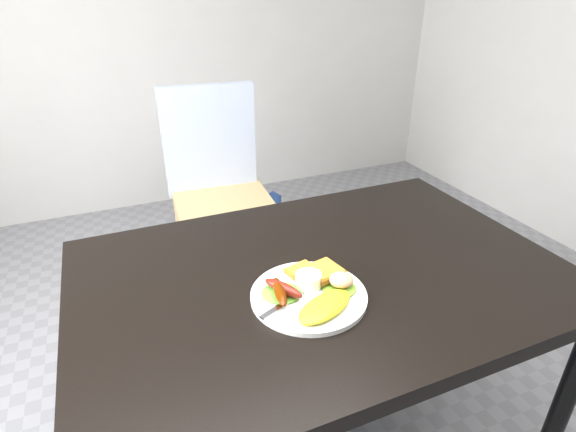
{
  "coord_description": "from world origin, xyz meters",
  "views": [
    {
      "loc": [
        -0.44,
        -0.83,
        1.38
      ],
      "look_at": [
        -0.08,
        0.03,
        0.9
      ],
      "focal_mm": 28.0,
      "sensor_mm": 36.0,
      "label": 1
    }
  ],
  "objects": [
    {
      "name": "dining_table",
      "position": [
        0.0,
        0.0,
        0.73
      ],
      "size": [
        1.2,
        0.8,
        0.04
      ],
      "primitive_type": "cube",
      "color": "black",
      "rests_on": "ground"
    },
    {
      "name": "dining_chair",
      "position": [
        0.03,
        1.05,
        0.45
      ],
      "size": [
        0.48,
        0.48,
        0.05
      ],
      "primitive_type": "cube",
      "rotation": [
        0.0,
        0.0,
        -0.07
      ],
      "color": "tan",
      "rests_on": "ground"
    },
    {
      "name": "person",
      "position": [
        0.1,
        0.69,
        0.82
      ],
      "size": [
        0.66,
        0.51,
        1.65
      ],
      "primitive_type": "imported",
      "rotation": [
        0.0,
        0.0,
        2.93
      ],
      "color": "#284788",
      "rests_on": "ground"
    },
    {
      "name": "plate",
      "position": [
        -0.08,
        -0.09,
        0.76
      ],
      "size": [
        0.26,
        0.26,
        0.01
      ],
      "primitive_type": "cylinder",
      "color": "white",
      "rests_on": "dining_table"
    },
    {
      "name": "lettuce_left",
      "position": [
        -0.14,
        -0.07,
        0.77
      ],
      "size": [
        0.12,
        0.11,
        0.01
      ],
      "primitive_type": "ellipsoid",
      "rotation": [
        0.0,
        0.0,
        -0.43
      ],
      "color": "olive",
      "rests_on": "plate"
    },
    {
      "name": "lettuce_right",
      "position": [
        -0.01,
        -0.11,
        0.77
      ],
      "size": [
        0.09,
        0.08,
        0.01
      ],
      "primitive_type": "ellipsoid",
      "rotation": [
        0.0,
        0.0,
        0.09
      ],
      "color": "#659925",
      "rests_on": "plate"
    },
    {
      "name": "omelette",
      "position": [
        -0.07,
        -0.16,
        0.77
      ],
      "size": [
        0.17,
        0.13,
        0.02
      ],
      "primitive_type": "ellipsoid",
      "rotation": [
        0.0,
        0.0,
        0.41
      ],
      "color": "#D2C40D",
      "rests_on": "plate"
    },
    {
      "name": "sausage_a",
      "position": [
        -0.15,
        -0.08,
        0.78
      ],
      "size": [
        0.04,
        0.11,
        0.03
      ],
      "primitive_type": "ellipsoid",
      "rotation": [
        0.0,
        0.0,
        -0.18
      ],
      "color": "#5A1900",
      "rests_on": "lettuce_left"
    },
    {
      "name": "sausage_b",
      "position": [
        -0.14,
        -0.08,
        0.78
      ],
      "size": [
        0.07,
        0.1,
        0.03
      ],
      "primitive_type": "ellipsoid",
      "rotation": [
        0.0,
        0.0,
        0.52
      ],
      "color": "maroon",
      "rests_on": "lettuce_left"
    },
    {
      "name": "ramekin",
      "position": [
        -0.07,
        -0.07,
        0.78
      ],
      "size": [
        0.07,
        0.07,
        0.03
      ],
      "primitive_type": "cylinder",
      "rotation": [
        0.0,
        0.0,
        0.23
      ],
      "color": "white",
      "rests_on": "plate"
    },
    {
      "name": "toast_a",
      "position": [
        -0.06,
        -0.02,
        0.77
      ],
      "size": [
        0.08,
        0.08,
        0.01
      ],
      "primitive_type": "cube",
      "rotation": [
        0.0,
        0.0,
        0.24
      ],
      "color": "olive",
      "rests_on": "plate"
    },
    {
      "name": "toast_b",
      "position": [
        -0.02,
        -0.05,
        0.78
      ],
      "size": [
        0.09,
        0.09,
        0.01
      ],
      "primitive_type": "cube",
      "rotation": [
        0.0,
        0.0,
        0.21
      ],
      "color": "#985E17",
      "rests_on": "toast_a"
    },
    {
      "name": "potato_salad",
      "position": [
        -0.0,
        -0.1,
        0.79
      ],
      "size": [
        0.07,
        0.06,
        0.03
      ],
      "primitive_type": "ellipsoid",
      "rotation": [
        0.0,
        0.0,
        -0.26
      ],
      "color": "#CAB594",
      "rests_on": "lettuce_right"
    },
    {
      "name": "fork",
      "position": [
        -0.13,
        -0.1,
        0.76
      ],
      "size": [
        0.17,
        0.08,
        0.0
      ],
      "primitive_type": "cube",
      "rotation": [
        0.0,
        0.0,
        0.39
      ],
      "color": "#ADAFB7",
      "rests_on": "plate"
    }
  ]
}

